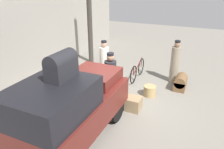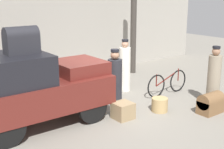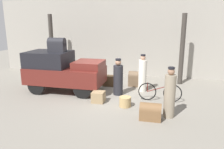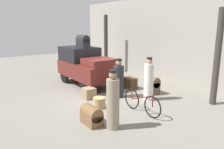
{
  "view_description": "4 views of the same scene",
  "coord_description": "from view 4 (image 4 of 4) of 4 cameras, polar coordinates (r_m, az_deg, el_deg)",
  "views": [
    {
      "loc": [
        -6.03,
        -2.67,
        3.92
      ],
      "look_at": [
        0.2,
        0.2,
        0.95
      ],
      "focal_mm": 35.0,
      "sensor_mm": 36.0,
      "label": 1
    },
    {
      "loc": [
        -5.02,
        -6.68,
        3.25
      ],
      "look_at": [
        0.2,
        0.2,
        0.95
      ],
      "focal_mm": 50.0,
      "sensor_mm": 36.0,
      "label": 2
    },
    {
      "loc": [
        2.34,
        -8.77,
        3.24
      ],
      "look_at": [
        0.2,
        0.2,
        0.95
      ],
      "focal_mm": 35.0,
      "sensor_mm": 36.0,
      "label": 3
    },
    {
      "loc": [
        7.41,
        -5.03,
        2.97
      ],
      "look_at": [
        0.2,
        0.2,
        0.95
      ],
      "focal_mm": 35.0,
      "sensor_mm": 36.0,
      "label": 4
    }
  ],
  "objects": [
    {
      "name": "trunk_wicker_pale",
      "position": [
        9.81,
        10.54,
        -2.71
      ],
      "size": [
        0.53,
        0.46,
        0.76
      ],
      "color": "brown",
      "rests_on": "ground"
    },
    {
      "name": "bicycle",
      "position": [
        7.61,
        7.74,
        -7.23
      ],
      "size": [
        1.76,
        0.04,
        0.79
      ],
      "color": "black",
      "rests_on": "ground"
    },
    {
      "name": "porter_lifting_near_truck",
      "position": [
        8.84,
        9.57,
        -1.61
      ],
      "size": [
        0.37,
        0.37,
        1.74
      ],
      "color": "silver",
      "rests_on": "ground"
    },
    {
      "name": "porter_standing_middle",
      "position": [
        6.32,
        0.24,
        -7.24
      ],
      "size": [
        0.38,
        0.38,
        1.76
      ],
      "color": "gray",
      "rests_on": "ground"
    },
    {
      "name": "wicker_basket",
      "position": [
        8.09,
        -3.34,
        -7.33
      ],
      "size": [
        0.45,
        0.45,
        0.39
      ],
      "color": "tan",
      "rests_on": "ground"
    },
    {
      "name": "trunk_on_truck_roof",
      "position": [
        11.15,
        -7.62,
        8.6
      ],
      "size": [
        0.77,
        0.4,
        0.63
      ],
      "color": "#232328",
      "rests_on": "truck"
    },
    {
      "name": "trunk_barrel_dark",
      "position": [
        6.79,
        -5.37,
        -10.57
      ],
      "size": [
        0.71,
        0.43,
        0.59
      ],
      "color": "brown",
      "rests_on": "ground"
    },
    {
      "name": "suitcase_small_leather",
      "position": [
        9.12,
        -6.09,
        -4.86
      ],
      "size": [
        0.49,
        0.47,
        0.44
      ],
      "color": "#937A56",
      "rests_on": "ground"
    },
    {
      "name": "station_building_facade",
      "position": [
        11.76,
        15.05,
        8.84
      ],
      "size": [
        16.0,
        0.15,
        4.5
      ],
      "color": "gray",
      "rests_on": "ground"
    },
    {
      "name": "trunk_umber_medium",
      "position": [
        10.5,
        4.67,
        -2.22
      ],
      "size": [
        0.64,
        0.42,
        0.52
      ],
      "color": "#4C3823",
      "rests_on": "ground"
    },
    {
      "name": "truck",
      "position": [
        11.11,
        -6.94,
        2.57
      ],
      "size": [
        3.53,
        1.67,
        1.86
      ],
      "color": "black",
      "rests_on": "ground"
    },
    {
      "name": "ground_plane",
      "position": [
        9.43,
        -1.7,
        -5.58
      ],
      "size": [
        30.0,
        30.0,
        0.0
      ],
      "primitive_type": "plane",
      "color": "gray"
    },
    {
      "name": "canopy_pillar_left",
      "position": [
        13.9,
        -1.61,
        7.93
      ],
      "size": [
        0.24,
        0.24,
        3.59
      ],
      "color": "#38332D",
      "rests_on": "ground"
    },
    {
      "name": "canopy_pillar_right",
      "position": [
        8.94,
        25.8,
        3.95
      ],
      "size": [
        0.24,
        0.24,
        3.59
      ],
      "color": "#38332D",
      "rests_on": "ground"
    },
    {
      "name": "porter_with_bicycle",
      "position": [
        9.1,
        1.77,
        -1.44
      ],
      "size": [
        0.42,
        0.42,
        1.63
      ],
      "color": "#232328",
      "rests_on": "ground"
    }
  ]
}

